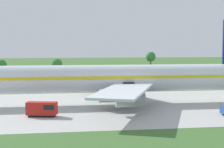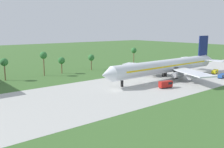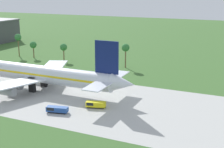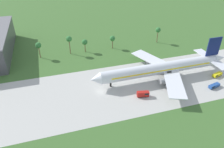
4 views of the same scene
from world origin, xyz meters
name	(u,v)px [view 3 (image 3 of 4)]	position (x,y,z in m)	size (l,w,h in m)	color
jet_airliner	(34,73)	(35.16, 2.87, 5.90)	(78.30, 51.70, 19.65)	silver
baggage_tug	(56,109)	(55.46, -13.21, 1.03)	(6.70, 3.29, 1.86)	black
fuel_truck	(95,104)	(64.04, -4.96, 1.07)	(6.39, 3.54, 1.94)	black
palm_tree_row	(43,43)	(7.81, 45.93, 8.26)	(84.67, 3.60, 12.16)	brown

